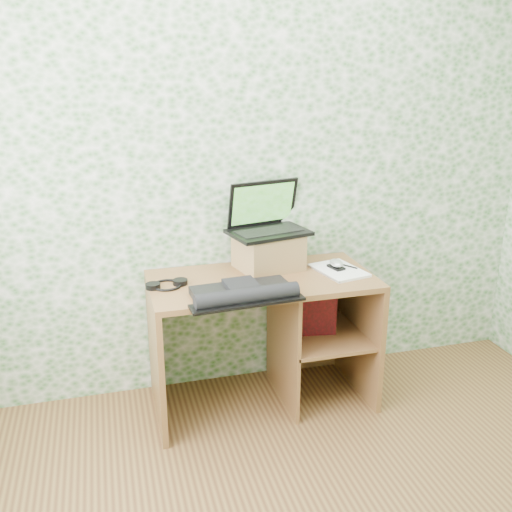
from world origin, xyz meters
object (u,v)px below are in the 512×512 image
object	(u,v)px
desk	(274,320)
keyboard	(244,293)
riser	(268,251)
laptop	(266,221)
notepad	(339,270)

from	to	relation	value
desk	keyboard	xyz separation A→B (m)	(-0.24, -0.27, 0.30)
riser	keyboard	xyz separation A→B (m)	(-0.24, -0.38, -0.07)
keyboard	desk	bearing A→B (deg)	43.85
desk	laptop	distance (m)	0.56
riser	laptop	xyz separation A→B (m)	(0.00, 0.04, 0.16)
riser	notepad	xyz separation A→B (m)	(0.36, -0.16, -0.09)
laptop	riser	bearing A→B (deg)	-102.80
desk	notepad	xyz separation A→B (m)	(0.36, -0.04, 0.28)
laptop	notepad	bearing A→B (deg)	-42.38
keyboard	notepad	world-z (taller)	keyboard
desk	laptop	size ratio (longest dim) A/B	2.55
keyboard	laptop	bearing A→B (deg)	56.60
laptop	keyboard	world-z (taller)	laptop
riser	notepad	size ratio (longest dim) A/B	1.08
laptop	desk	bearing A→B (deg)	-102.42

